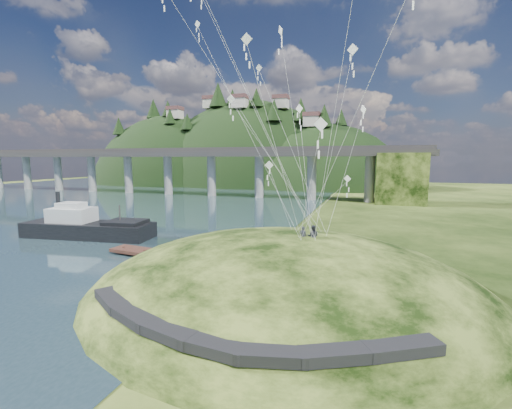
% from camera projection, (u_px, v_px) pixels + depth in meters
% --- Properties ---
extents(ground, '(320.00, 320.00, 0.00)m').
position_uv_depth(ground, '(192.00, 288.00, 30.58)').
color(ground, black).
rests_on(ground, ground).
extents(grass_hill, '(36.00, 32.00, 13.00)m').
position_uv_depth(grass_hill, '(285.00, 308.00, 30.14)').
color(grass_hill, black).
rests_on(grass_hill, ground).
extents(footpath, '(22.29, 5.84, 0.83)m').
position_uv_depth(footpath, '(225.00, 332.00, 18.80)').
color(footpath, black).
rests_on(footpath, ground).
extents(bridge, '(160.00, 11.00, 15.00)m').
position_uv_depth(bridge, '(228.00, 165.00, 103.48)').
color(bridge, '#2D2B2B').
rests_on(bridge, ground).
extents(far_ridge, '(153.00, 70.00, 94.50)m').
position_uv_depth(far_ridge, '(239.00, 200.00, 160.11)').
color(far_ridge, black).
rests_on(far_ridge, ground).
extents(work_barge, '(19.68, 7.61, 6.71)m').
position_uv_depth(work_barge, '(86.00, 226.00, 50.26)').
color(work_barge, black).
rests_on(work_barge, ground).
extents(wooden_dock, '(15.84, 4.00, 1.12)m').
position_uv_depth(wooden_dock, '(168.00, 255.00, 39.39)').
color(wooden_dock, '#381D17').
rests_on(wooden_dock, ground).
extents(kite_flyers, '(1.61, 0.92, 1.96)m').
position_uv_depth(kite_flyers, '(311.00, 225.00, 29.06)').
color(kite_flyers, '#292A36').
rests_on(kite_flyers, ground).
extents(kite_swarm, '(20.28, 13.44, 18.46)m').
position_uv_depth(kite_swarm, '(278.00, 56.00, 26.75)').
color(kite_swarm, white).
rests_on(kite_swarm, ground).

